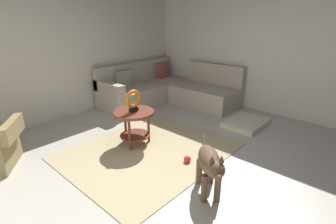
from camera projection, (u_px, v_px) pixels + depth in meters
ground_plane at (179, 177)px, 3.17m from camera, size 6.00×6.00×0.10m
wall_back at (54, 46)px, 4.53m from camera, size 6.00×0.12×2.70m
wall_right at (281, 45)px, 4.72m from camera, size 0.12×6.00×2.70m
area_rug at (149, 151)px, 3.69m from camera, size 2.30×1.90×0.01m
sectional_couch at (167, 90)px, 5.70m from camera, size 2.20×2.25×0.88m
side_table at (134, 119)px, 3.76m from camera, size 0.60×0.60×0.54m
torus_sculpture at (133, 100)px, 3.65m from camera, size 0.28×0.08×0.33m
dog_bed_mat at (246, 123)px, 4.56m from camera, size 0.80×0.60×0.09m
dog at (210, 164)px, 2.67m from camera, size 0.63×0.64×0.63m
dog_toy_ball at (187, 159)px, 3.39m from camera, size 0.10×0.10×0.10m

